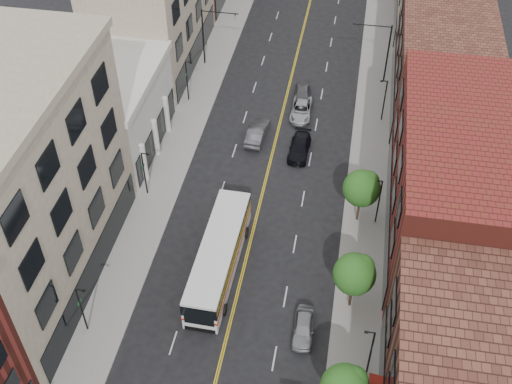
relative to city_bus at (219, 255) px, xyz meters
The scene contains 22 objects.
sidewalk_left 20.90m from the city_bus, 112.61° to the left, with size 4.00×110.00×0.15m, color gray.
sidewalk_right 22.73m from the city_bus, 58.01° to the left, with size 4.00×110.00×0.15m, color gray.
bldg_l_tanoffice 16.80m from the city_bus, 169.47° to the right, with size 10.00×22.00×18.00m, color gray.
bldg_l_white 21.46m from the city_bus, 134.60° to the left, with size 10.00×14.00×8.00m, color silver.
bldg_r_mid 21.09m from the city_bus, 23.37° to the left, with size 10.00×22.00×12.00m, color maroon.
bldg_r_far_a 34.98m from the city_bus, 56.96° to the left, with size 10.00×20.00×10.00m, color #502A20.
tree_r_2 11.72m from the city_bus, ahead, with size 3.40×3.40×5.59m.
tree_r_3 14.25m from the city_bus, 36.03° to the left, with size 3.40×3.40×5.59m.
lamp_l_1 11.91m from the city_bus, 138.97° to the right, with size 0.81×0.55×5.05m.
lamp_l_2 12.19m from the city_bus, 137.47° to the left, with size 0.81×0.55×5.05m.
lamp_l_3 25.83m from the city_bus, 110.29° to the left, with size 0.81×0.55×5.05m.
lamp_r_1 15.15m from the city_bus, 31.02° to the right, with size 0.81×0.55×5.05m.
lamp_r_2 15.37m from the city_bus, 32.38° to the left, with size 0.81×0.55×5.05m.
lamp_r_3 27.48m from the city_bus, 61.86° to the left, with size 0.81×0.55×5.05m.
signal_mast_left 33.36m from the city_bus, 104.39° to the left, with size 4.49×0.18×7.20m.
signal_mast_right 34.57m from the city_bus, 69.15° to the left, with size 4.49×0.18×7.20m.
city_bus is the anchor object (origin of this frame).
car_parked_far 9.45m from the city_bus, 32.79° to the right, with size 1.66×4.12×1.40m, color gray.
car_lane_behind 18.72m from the city_bus, 89.90° to the left, with size 1.75×5.02×1.65m, color #424246.
car_lane_a 17.72m from the city_bus, 74.35° to the left, with size 2.03×4.99×1.45m, color black.
car_lane_b 24.14m from the city_bus, 80.20° to the left, with size 2.34×5.08×1.41m, color #ABAEB3.
car_lane_c 26.73m from the city_bus, 81.69° to the left, with size 1.87×4.64×1.58m, color #505055.
Camera 1 is at (7.36, -18.90, 42.78)m, focal length 45.00 mm.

